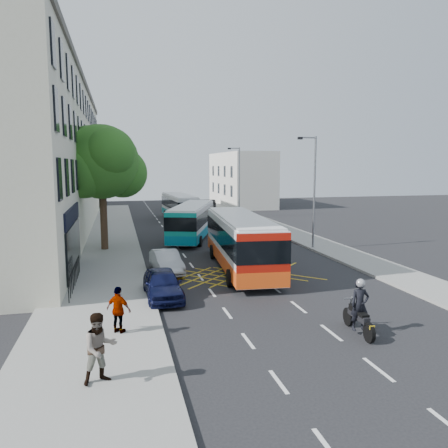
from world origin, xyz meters
TOP-DOWN VIEW (x-y plane):
  - ground at (0.00, 0.00)m, footprint 120.00×120.00m
  - pavement_left at (-8.50, 15.00)m, footprint 5.00×70.00m
  - pavement_right at (7.50, 15.00)m, footprint 3.00×70.00m
  - terrace_main at (-14.00, 24.49)m, footprint 8.30×45.00m
  - terrace_far at (-14.00, 55.00)m, footprint 8.00×20.00m
  - building_right at (11.00, 48.00)m, footprint 6.00×18.00m
  - street_tree at (-8.51, 14.97)m, footprint 6.30×5.70m
  - lamp_near at (6.20, 12.00)m, footprint 1.45×0.15m
  - lamp_far at (6.20, 32.00)m, footprint 1.45×0.15m
  - railings at (-9.70, 5.30)m, footprint 0.08×5.60m
  - bus_near at (-0.51, 7.40)m, footprint 3.55×11.44m
  - bus_mid at (-1.54, 18.60)m, footprint 5.59×10.47m
  - bus_far at (-0.77, 31.76)m, footprint 2.99×10.25m
  - motorbike at (0.91, -3.32)m, footprint 0.73×2.34m
  - parked_car_blue at (-5.60, 2.66)m, footprint 1.72×4.08m
  - parked_car_silver at (-4.90, 7.50)m, footprint 1.73×4.02m
  - red_hatchback at (3.63, 15.59)m, footprint 2.07×4.45m
  - distant_car_grey at (-0.25, 42.65)m, footprint 2.45×4.64m
  - distant_car_silver at (2.75, 35.06)m, footprint 1.71×4.02m
  - distant_car_dark at (5.41, 44.21)m, footprint 1.72×3.87m
  - pedestrian_near at (-8.10, -5.11)m, footprint 1.16×1.03m
  - pedestrian_far at (-7.58, -1.51)m, footprint 1.05×0.91m

SIDE VIEW (x-z plane):
  - ground at x=0.00m, z-range 0.00..0.00m
  - pavement_left at x=-8.50m, z-range 0.00..0.15m
  - pavement_right at x=7.50m, z-range 0.00..0.15m
  - distant_car_dark at x=5.41m, z-range 0.00..1.23m
  - distant_car_grey at x=-0.25m, z-range 0.00..1.25m
  - red_hatchback at x=3.63m, z-range 0.00..1.26m
  - parked_car_silver at x=-4.90m, z-range 0.00..1.29m
  - distant_car_silver at x=2.75m, z-range 0.00..1.35m
  - parked_car_blue at x=-5.60m, z-range 0.00..1.38m
  - railings at x=-9.70m, z-range 0.15..1.29m
  - motorbike at x=0.91m, z-range -0.06..2.01m
  - pedestrian_far at x=-7.58m, z-range 0.15..1.84m
  - pedestrian_near at x=-8.10m, z-range 0.15..2.13m
  - bus_far at x=-0.77m, z-range 0.08..2.92m
  - bus_mid at x=-1.54m, z-range 0.08..2.96m
  - bus_near at x=-0.51m, z-range 0.08..3.25m
  - building_right at x=11.00m, z-range 0.00..8.00m
  - lamp_near at x=6.20m, z-range 0.62..8.62m
  - lamp_far at x=6.20m, z-range 0.62..8.62m
  - terrace_far at x=-14.00m, z-range 0.00..10.00m
  - street_tree at x=-8.51m, z-range 1.89..10.69m
  - terrace_main at x=-14.00m, z-range 0.01..13.51m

